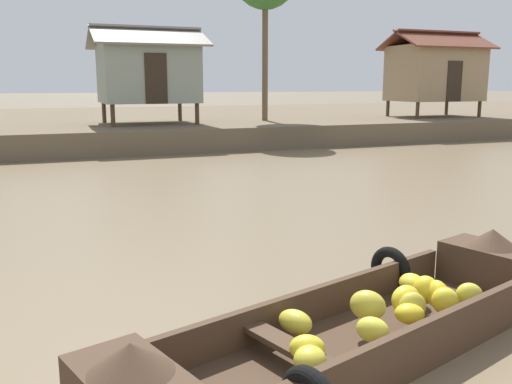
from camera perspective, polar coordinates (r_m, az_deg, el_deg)
name	(u,v)px	position (r m, az deg, el deg)	size (l,w,h in m)	color
ground_plane	(175,209)	(10.79, -8.30, -1.73)	(300.00, 300.00, 0.00)	#726047
riverbank_strip	(89,124)	(28.54, -16.81, 6.67)	(160.00, 20.00, 0.84)	brown
banana_boat	(364,324)	(5.15, 11.03, -13.16)	(5.05, 2.59, 0.78)	#473323
stilt_house_mid_left	(148,72)	(22.20, -11.09, 12.07)	(4.22, 3.60, 3.69)	#4C3826
stilt_house_mid_right	(435,72)	(27.88, 17.96, 11.66)	(4.62, 3.15, 3.95)	#4C3826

